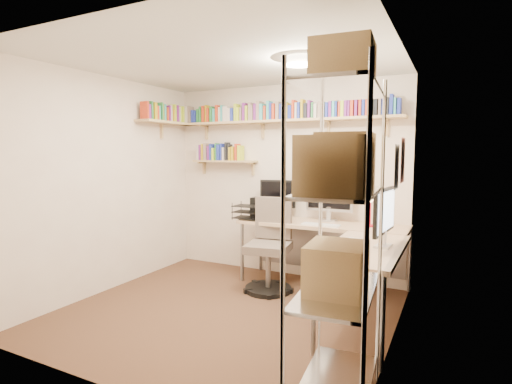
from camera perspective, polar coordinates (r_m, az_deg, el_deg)
ground at (r=4.26m, az=-4.30°, el=-16.71°), size 3.20×3.20×0.00m
room_shell at (r=3.94m, az=-4.40°, el=4.60°), size 3.24×3.04×2.52m
wall_shelves at (r=5.29m, az=-1.07°, el=10.06°), size 3.12×1.09×0.80m
corner_desk at (r=4.61m, az=9.08°, el=-5.02°), size 2.12×2.03×1.35m
office_chair at (r=4.75m, az=1.99°, el=-8.52°), size 0.58×0.58×1.09m
wire_rack at (r=2.43m, az=11.86°, el=1.17°), size 0.52×0.94×2.27m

